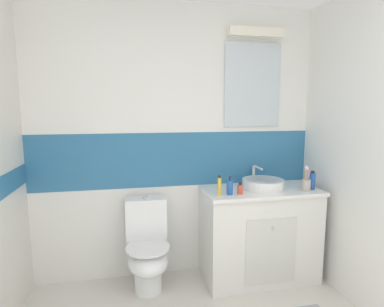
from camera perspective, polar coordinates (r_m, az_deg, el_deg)
name	(u,v)px	position (r m, az deg, el deg)	size (l,w,h in m)	color
wall_back_tiled	(178,142)	(2.90, -2.68, 2.21)	(3.20, 0.20, 2.50)	white
vanity_cabinet	(259,233)	(3.02, 12.19, -14.15)	(1.04, 0.54, 0.85)	silver
sink_basin	(263,183)	(2.88, 12.90, -5.40)	(0.37, 0.41, 0.18)	white
toilet	(147,248)	(2.83, -8.22, -16.92)	(0.37, 0.50, 0.80)	white
toothbrush_cup	(306,184)	(2.91, 20.26, -5.35)	(0.08, 0.08, 0.23)	#B2ADA3
soap_dispenser	(230,187)	(2.63, 6.94, -6.19)	(0.05, 0.05, 0.16)	#2659B2
perfume_flask_small	(240,189)	(2.66, 8.85, -6.43)	(0.04, 0.03, 0.10)	#D84C33
deodorant_spray_can	(312,181)	(2.97, 21.29, -4.70)	(0.05, 0.05, 0.17)	#2659B2
toothpaste_tube_upright	(219,186)	(2.60, 5.07, -5.97)	(0.03, 0.03, 0.17)	yellow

